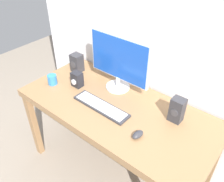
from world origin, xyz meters
TOP-DOWN VIEW (x-y plane):
  - ground_plane at (0.00, 0.00)m, footprint 6.00×6.00m
  - desk at (0.00, 0.00)m, footprint 1.52×0.72m
  - monitor at (-0.14, 0.20)m, footprint 0.55×0.20m
  - keyboard_primary at (-0.08, -0.09)m, footprint 0.47×0.13m
  - mouse at (0.30, -0.15)m, footprint 0.06×0.10m
  - speaker_right at (0.41, 0.14)m, footprint 0.09×0.08m
  - speaker_left at (-0.59, 0.17)m, footprint 0.10×0.09m
  - audio_controller at (-0.42, -0.00)m, footprint 0.09×0.08m
  - coffee_mug at (-0.60, -0.11)m, footprint 0.08×0.08m

SIDE VIEW (x-z plane):
  - ground_plane at x=0.00m, z-range 0.00..0.00m
  - desk at x=0.00m, z-range 0.31..1.09m
  - keyboard_primary at x=-0.08m, z-range 0.78..0.80m
  - mouse at x=0.30m, z-range 0.78..0.82m
  - coffee_mug at x=-0.60m, z-range 0.78..0.86m
  - audio_controller at x=-0.42m, z-range 0.78..0.91m
  - speaker_left at x=-0.59m, z-range 0.78..0.94m
  - speaker_right at x=0.41m, z-range 0.78..0.96m
  - monitor at x=-0.14m, z-range 0.79..1.25m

